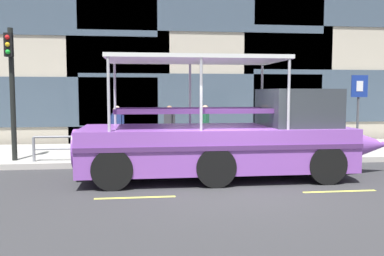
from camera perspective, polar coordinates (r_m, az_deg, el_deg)
name	(u,v)px	position (r m, az deg, el deg)	size (l,w,h in m)	color
ground_plane	(233,187)	(10.31, 5.76, -8.17)	(120.00, 120.00, 0.00)	#333335
sidewalk	(201,152)	(15.72, 1.26, -3.30)	(32.00, 4.80, 0.18)	#A8A59E
curb_edge	(212,163)	(13.29, 2.80, -4.81)	(32.00, 0.18, 0.18)	#B2ADA3
lane_centreline	(241,194)	(9.60, 6.76, -9.13)	(25.80, 0.12, 0.01)	#DBD64C
curb_guardrail	(200,142)	(13.48, 1.07, -1.96)	(10.59, 0.09, 0.81)	gray
traffic_light_pole	(11,81)	(14.12, -23.80, 6.01)	(0.24, 0.46, 4.17)	black
parking_sign	(359,101)	(15.54, 22.14, 3.53)	(0.60, 0.12, 2.77)	#4C4F54
duck_tour_boat	(232,139)	(11.39, 5.60, -1.50)	(8.98, 2.70, 3.28)	purple
pedestrian_near_bow	(308,123)	(15.42, 15.80, 0.63)	(0.24, 0.50, 1.75)	black
pedestrian_mid_left	(205,124)	(14.96, 1.83, 0.60)	(0.33, 0.42, 1.71)	black
pedestrian_mid_right	(169,125)	(14.47, -3.15, 0.44)	(0.38, 0.36, 1.71)	#1E2338
pedestrian_near_stern	(117,125)	(14.37, -10.37, 0.35)	(0.49, 0.23, 1.71)	black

